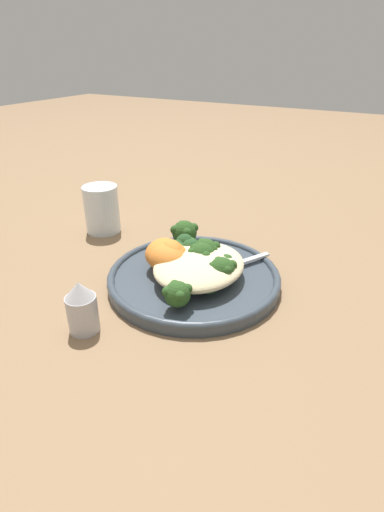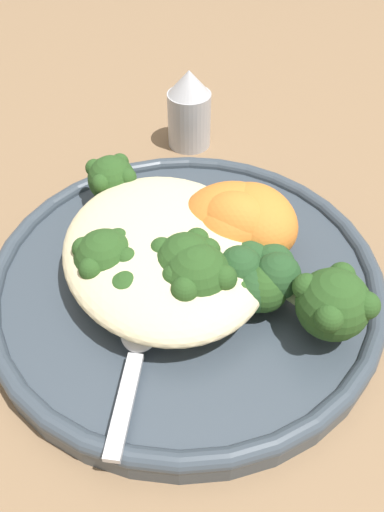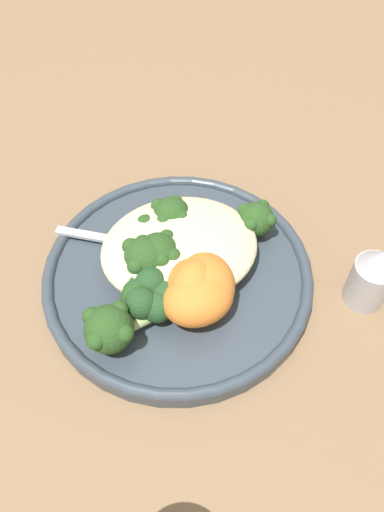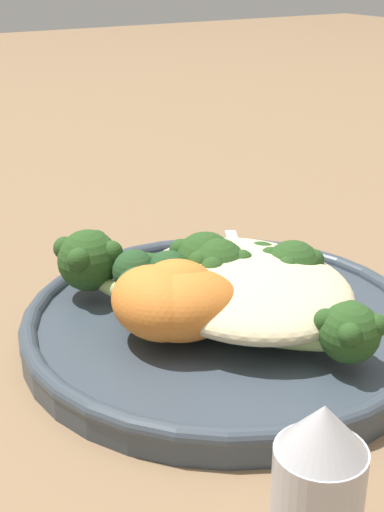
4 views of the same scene
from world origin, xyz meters
name	(u,v)px [view 3 (image 3 of 4)]	position (x,y,z in m)	size (l,w,h in m)	color
ground_plane	(197,292)	(0.00, 0.00, 0.00)	(4.00, 4.00, 0.00)	#846647
plate	(178,274)	(-0.02, 0.02, 0.01)	(0.27, 0.27, 0.02)	#38424C
quinoa_mound	(180,247)	(-0.01, 0.03, 0.04)	(0.15, 0.13, 0.03)	beige
broccoli_stalk_0	(244,235)	(0.06, 0.03, 0.04)	(0.11, 0.09, 0.04)	#ADC675
broccoli_stalk_1	(203,236)	(0.02, 0.04, 0.03)	(0.05, 0.11, 0.03)	#ADC675
broccoli_stalk_2	(175,224)	(-0.01, 0.06, 0.04)	(0.04, 0.11, 0.04)	#ADC675
broccoli_stalk_3	(159,243)	(-0.03, 0.04, 0.04)	(0.06, 0.11, 0.03)	#ADC675
broccoli_stalk_4	(162,257)	(-0.03, 0.02, 0.04)	(0.07, 0.07, 0.04)	#ADC675
broccoli_stalk_5	(150,260)	(-0.04, 0.02, 0.04)	(0.09, 0.07, 0.04)	#ADC675
broccoli_stalk_6	(152,295)	(-0.05, -0.01, 0.04)	(0.08, 0.04, 0.03)	#ADC675
broccoli_stalk_7	(119,325)	(-0.08, -0.04, 0.04)	(0.12, 0.06, 0.04)	#ADC675
sweet_potato_chunk_0	(193,285)	(-0.01, -0.02, 0.04)	(0.05, 0.04, 0.05)	orange
sweet_potato_chunk_1	(194,289)	(-0.01, -0.02, 0.04)	(0.06, 0.05, 0.04)	orange
sweet_potato_chunk_2	(198,299)	(-0.01, -0.04, 0.04)	(0.07, 0.05, 0.04)	orange
sweet_potato_chunk_3	(206,285)	(0.00, -0.02, 0.04)	(0.07, 0.06, 0.04)	orange
kale_tuft	(150,296)	(-0.05, -0.02, 0.04)	(0.05, 0.05, 0.04)	#234723
spoon	(119,240)	(-0.06, 0.07, 0.03)	(0.09, 0.06, 0.01)	silver
salt_shaker	(372,277)	(0.16, -0.05, 0.04)	(0.04, 0.04, 0.07)	#B2B2B7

